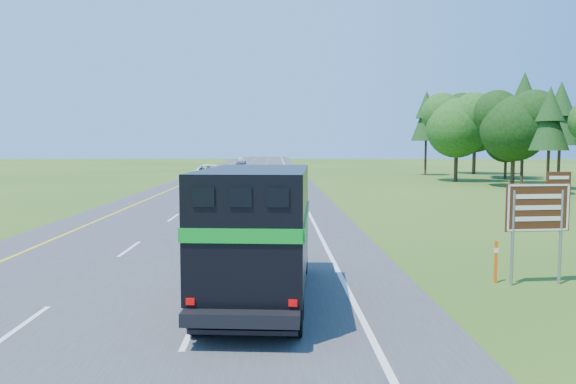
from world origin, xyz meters
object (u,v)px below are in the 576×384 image
object	(u,v)px
far_car	(241,160)
horse_truck	(259,230)
white_suv	(209,173)
exit_sign	(539,212)

from	to	relation	value
far_car	horse_truck	bearing A→B (deg)	-85.66
horse_truck	white_suv	world-z (taller)	horse_truck
horse_truck	exit_sign	size ratio (longest dim) A/B	2.41
exit_sign	horse_truck	bearing A→B (deg)	-174.16
far_car	exit_sign	world-z (taller)	exit_sign
white_suv	horse_truck	bearing A→B (deg)	-85.79
horse_truck	white_suv	xyz separation A→B (m)	(-6.60, 45.58, -0.85)
white_suv	far_car	bearing A→B (deg)	85.85
horse_truck	far_car	distance (m)	101.07
white_suv	exit_sign	size ratio (longest dim) A/B	2.08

